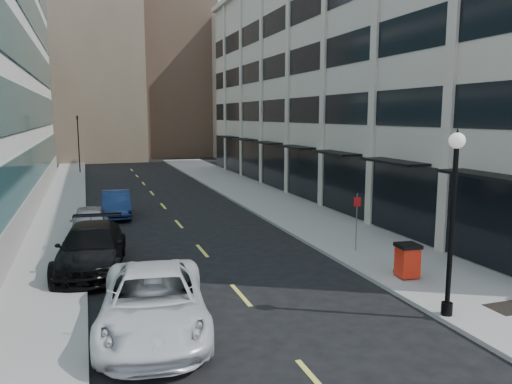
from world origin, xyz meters
TOP-DOWN VIEW (x-y plane):
  - sidewalk_right at (7.50, 20.00)m, footprint 5.00×80.00m
  - sidewalk_left at (-6.50, 20.00)m, footprint 3.00×80.00m
  - building_right at (16.94, 26.99)m, footprint 15.30×46.50m
  - skyline_tan_near at (-4.00, 68.00)m, footprint 14.00×18.00m
  - skyline_brown at (8.00, 72.00)m, footprint 12.00×16.00m
  - skyline_tan_far at (-14.00, 78.00)m, footprint 12.00×14.00m
  - skyline_stone at (18.00, 66.00)m, footprint 10.00×14.00m
  - grate_far at (7.60, 3.80)m, footprint 1.40×1.00m
  - road_centerline at (0.00, 17.00)m, footprint 0.15×68.20m
  - traffic_signal at (-5.50, 48.00)m, footprint 0.66×0.66m
  - car_white_van at (-3.20, 6.00)m, footprint 3.75×6.71m
  - car_black_pickup at (-4.80, 12.62)m, footprint 3.21×6.42m
  - car_silver_sedan at (-4.80, 18.35)m, footprint 2.01×4.65m
  - car_blue_sedan at (-3.20, 23.36)m, footprint 1.90×4.82m
  - trash_bin at (6.28, 7.38)m, footprint 0.86×0.93m
  - lamppost at (5.30, 4.00)m, footprint 0.47×0.47m
  - sign_post at (6.40, 11.30)m, footprint 0.30×0.11m

SIDE VIEW (x-z plane):
  - road_centerline at x=0.00m, z-range 0.00..0.01m
  - sidewalk_right at x=7.50m, z-range 0.00..0.15m
  - sidewalk_left at x=-6.50m, z-range 0.00..0.15m
  - grate_far at x=7.60m, z-range 0.15..0.16m
  - car_blue_sedan at x=-3.20m, z-range 0.00..1.56m
  - car_silver_sedan at x=-4.80m, z-range 0.00..1.56m
  - trash_bin at x=6.28m, z-range 0.20..1.49m
  - car_white_van at x=-3.20m, z-range 0.00..1.77m
  - car_black_pickup at x=-4.80m, z-range 0.00..1.79m
  - sign_post at x=6.40m, z-range 0.51..3.09m
  - lamppost at x=5.30m, z-range 0.64..6.26m
  - traffic_signal at x=-5.50m, z-range 2.23..9.21m
  - building_right at x=16.94m, z-range -0.13..18.12m
  - skyline_stone at x=18.00m, z-range 0.00..20.00m
  - skyline_tan_far at x=-14.00m, z-range 0.00..22.00m
  - skyline_tan_near at x=-4.00m, z-range 0.00..28.00m
  - skyline_brown at x=8.00m, z-range 0.00..34.00m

